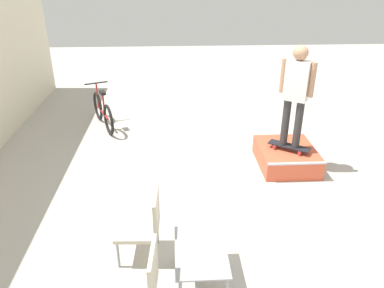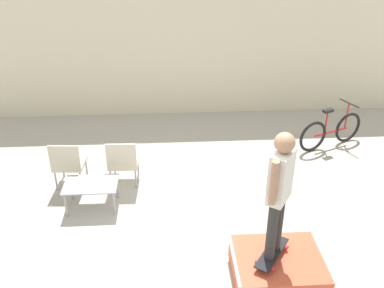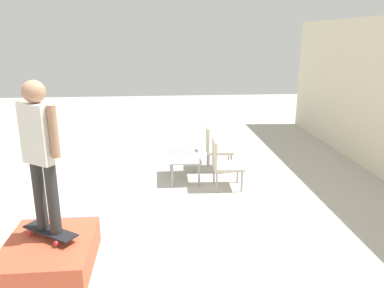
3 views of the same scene
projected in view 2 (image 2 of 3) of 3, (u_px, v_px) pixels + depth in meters
The scene contains 9 objects.
ground_plane at pixel (198, 239), 6.46m from camera, with size 24.00×24.00×0.00m, color #B7B2A8.
house_wall_back at pixel (183, 53), 9.89m from camera, with size 12.00×0.06×3.00m.
skate_ramp_box at pixel (277, 267), 5.71m from camera, with size 1.20×0.99×0.37m.
skateboard_on_ramp at pixel (272, 253), 5.59m from camera, with size 0.58×0.71×0.07m.
person_skater at pixel (280, 186), 5.10m from camera, with size 0.38×0.49×1.75m.
coffee_table at pixel (91, 186), 7.01m from camera, with size 0.87×0.58×0.45m.
patio_chair_left at pixel (68, 162), 7.51m from camera, with size 0.55×0.55×0.90m.
patio_chair_right at pixel (123, 160), 7.56m from camera, with size 0.54×0.54×0.90m.
bicycle at pixel (331, 131), 8.90m from camera, with size 1.52×0.74×0.93m.
Camera 2 is at (-0.39, -4.99, 4.34)m, focal length 40.00 mm.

